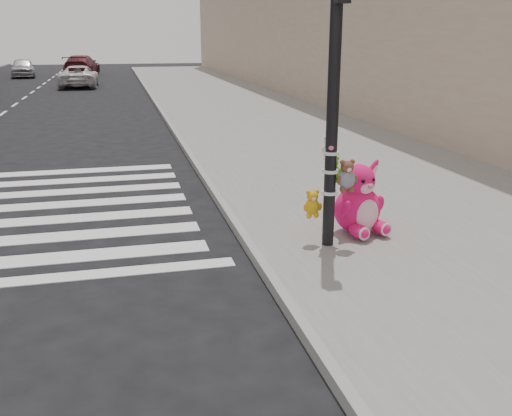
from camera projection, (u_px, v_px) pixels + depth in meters
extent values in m
plane|color=black|center=(148.00, 339.00, 5.77)|extent=(120.00, 120.00, 0.00)
cube|color=slate|center=(305.00, 141.00, 16.18)|extent=(7.00, 80.00, 0.14)
cube|color=gray|center=(184.00, 146.00, 15.39)|extent=(0.12, 80.00, 0.15)
cylinder|color=black|center=(333.00, 100.00, 7.41)|extent=(0.16, 0.16, 4.00)
cylinder|color=white|center=(329.00, 193.00, 7.77)|extent=(0.22, 0.22, 0.04)
cylinder|color=white|center=(330.00, 171.00, 7.68)|extent=(0.22, 0.22, 0.04)
cylinder|color=white|center=(331.00, 153.00, 7.61)|extent=(0.22, 0.22, 0.04)
ellipsoid|color=#FB156D|center=(359.00, 233.00, 8.12)|extent=(0.31, 0.42, 0.20)
ellipsoid|color=#FB156D|center=(380.00, 229.00, 8.30)|extent=(0.31, 0.42, 0.20)
ellipsoid|color=#FB156D|center=(357.00, 209.00, 8.39)|extent=(0.83, 0.75, 0.70)
ellipsoid|color=#F9BFD1|center=(367.00, 215.00, 8.20)|extent=(0.41, 0.23, 0.46)
sphere|color=#FB156D|center=(359.00, 180.00, 8.27)|extent=(0.59, 0.59, 0.48)
ellipsoid|color=#FB156D|center=(346.00, 177.00, 8.17)|extent=(0.35, 0.18, 0.48)
ellipsoid|color=#FB156D|center=(370.00, 174.00, 8.37)|extent=(0.35, 0.18, 0.48)
imported|color=silver|center=(79.00, 76.00, 33.59)|extent=(2.16, 4.55, 1.25)
imported|color=#571821|center=(82.00, 65.00, 44.00)|extent=(2.79, 5.40, 1.50)
imported|color=silver|center=(23.00, 68.00, 41.56)|extent=(2.06, 4.17, 1.37)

